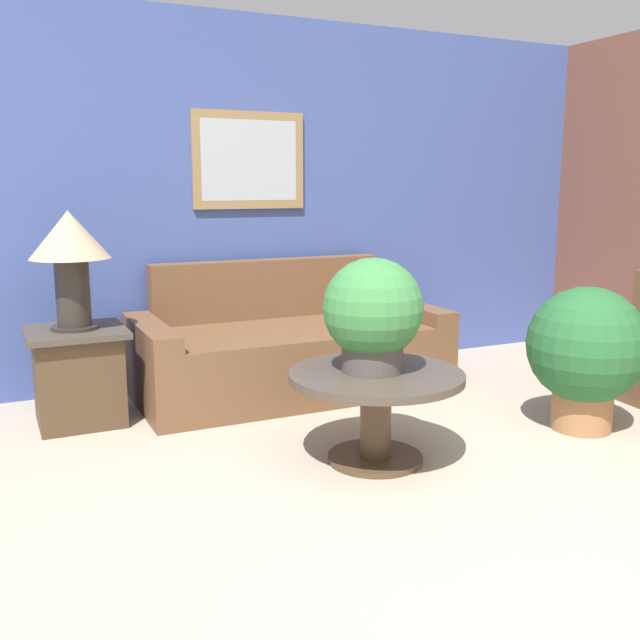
# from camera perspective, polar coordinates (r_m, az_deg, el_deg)

# --- Properties ---
(ground_plane) EXTENTS (20.00, 20.00, 0.00)m
(ground_plane) POSITION_cam_1_polar(r_m,az_deg,el_deg) (2.87, 20.47, -19.52)
(ground_plane) COLOR tan
(wall_back) EXTENTS (7.78, 0.09, 2.60)m
(wall_back) POSITION_cam_1_polar(r_m,az_deg,el_deg) (5.33, -5.10, 9.52)
(wall_back) COLOR #42569E
(wall_back) RESTS_ON ground_plane
(couch_main) EXTENTS (2.08, 0.99, 0.88)m
(couch_main) POSITION_cam_1_polar(r_m,az_deg,el_deg) (4.95, -2.56, -2.44)
(couch_main) COLOR brown
(couch_main) RESTS_ON ground_plane
(coffee_table) EXTENTS (0.90, 0.90, 0.48)m
(coffee_table) POSITION_cam_1_polar(r_m,az_deg,el_deg) (3.69, 4.50, -6.15)
(coffee_table) COLOR #4C3823
(coffee_table) RESTS_ON ground_plane
(side_table) EXTENTS (0.57, 0.57, 0.58)m
(side_table) POSITION_cam_1_polar(r_m,az_deg,el_deg) (4.52, -18.78, -4.18)
(side_table) COLOR #4C3823
(side_table) RESTS_ON ground_plane
(table_lamp) EXTENTS (0.46, 0.46, 0.70)m
(table_lamp) POSITION_cam_1_polar(r_m,az_deg,el_deg) (4.40, -19.37, 5.44)
(table_lamp) COLOR #2D2823
(table_lamp) RESTS_ON side_table
(potted_plant_on_table) EXTENTS (0.51, 0.51, 0.58)m
(potted_plant_on_table) POSITION_cam_1_polar(r_m,az_deg,el_deg) (3.60, 4.25, 0.58)
(potted_plant_on_table) COLOR #4C4742
(potted_plant_on_table) RESTS_ON coffee_table
(potted_plant_floor) EXTENTS (0.68, 0.68, 0.85)m
(potted_plant_floor) POSITION_cam_1_polar(r_m,az_deg,el_deg) (4.40, 20.50, -2.31)
(potted_plant_floor) COLOR #9E6B42
(potted_plant_floor) RESTS_ON ground_plane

